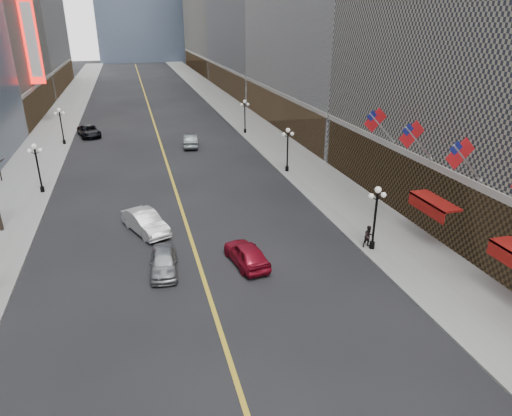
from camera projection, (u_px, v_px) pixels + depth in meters
sidewalk_east at (253, 126)px, 67.62m from camera, size 6.00×230.00×0.15m
sidewalk_west at (50, 138)px, 60.79m from camera, size 6.00×230.00×0.15m
lane_line at (153, 119)px, 73.14m from camera, size 0.25×200.00×0.02m
streetlamp_east_1 at (376, 212)px, 30.36m from camera, size 1.26×0.44×4.52m
streetlamp_east_2 at (288, 145)px, 46.40m from camera, size 1.26×0.44×4.52m
streetlamp_east_3 at (245, 113)px, 62.44m from camera, size 1.26×0.44×4.52m
streetlamp_west_2 at (37, 163)px, 40.64m from camera, size 1.26×0.44×4.52m
streetlamp_west_3 at (61, 122)px, 56.68m from camera, size 1.26×0.44×4.52m
flag_3 at (462, 156)px, 26.87m from camera, size 2.87×0.12×2.87m
flag_4 at (414, 137)px, 31.32m from camera, size 2.87×0.12×2.87m
flag_5 at (377, 122)px, 35.78m from camera, size 2.87×0.12×2.87m
awning_c at (432, 203)px, 31.35m from camera, size 1.40×4.00×0.93m
theatre_marquee at (31, 40)px, 64.67m from camera, size 2.00×0.55×12.00m
car_nb_near at (164, 262)px, 28.53m from camera, size 2.05×4.32×1.43m
car_nb_mid at (145, 222)px, 33.85m from camera, size 3.54×5.22×1.63m
car_nb_far at (89, 131)px, 61.68m from camera, size 3.64×5.75×1.48m
car_sb_mid at (246, 254)px, 29.41m from camera, size 2.50×4.70×1.52m
car_sb_far at (191, 141)px, 56.72m from camera, size 2.37×5.02×1.59m
ped_east_walk at (369, 237)px, 31.31m from camera, size 0.78×0.43×1.59m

